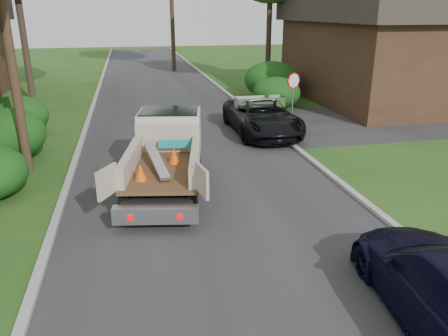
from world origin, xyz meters
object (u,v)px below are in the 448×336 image
stop_sign (293,88)px  black_pickup (262,116)px  house_right (390,46)px  flatbed_truck (168,147)px  utility_pole (3,6)px

stop_sign → black_pickup: stop_sign is taller
house_right → flatbed_truck: bearing=-142.4°
house_right → flatbed_truck: 17.83m
utility_pole → black_pickup: utility_pole is taller
stop_sign → utility_pole: (-10.68, -4.02, 3.40)m
house_right → flatbed_truck: house_right is taller
house_right → black_pickup: (-9.52, -5.89, -2.41)m
flatbed_truck → black_pickup: 6.69m
black_pickup → stop_sign: bearing=27.4°
stop_sign → flatbed_truck: 8.55m
house_right → stop_sign: bearing=-147.3°
flatbed_truck → house_right: bearing=48.1°
utility_pole → black_pickup: size_ratio=1.85×
stop_sign → black_pickup: bearing=-152.7°
stop_sign → flatbed_truck: stop_sign is taller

